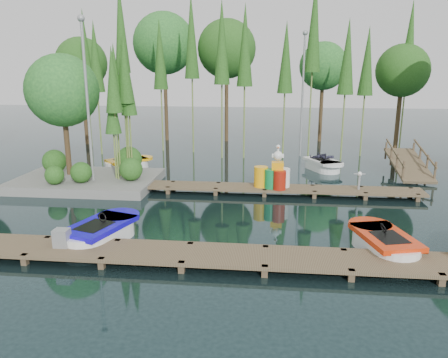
# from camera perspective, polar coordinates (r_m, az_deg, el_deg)

# --- Properties ---
(ground_plane) EXTENTS (90.00, 90.00, 0.00)m
(ground_plane) POSITION_cam_1_polar(r_m,az_deg,el_deg) (16.33, -1.94, -4.13)
(ground_plane) COLOR #1C3234
(near_dock) EXTENTS (18.00, 1.50, 0.50)m
(near_dock) POSITION_cam_1_polar(r_m,az_deg,el_deg) (12.11, -4.98, -9.75)
(near_dock) COLOR brown
(near_dock) RESTS_ON ground
(far_dock) EXTENTS (15.00, 1.20, 0.50)m
(far_dock) POSITION_cam_1_polar(r_m,az_deg,el_deg) (18.55, 2.20, -1.13)
(far_dock) COLOR brown
(far_dock) RESTS_ON ground
(island) EXTENTS (6.20, 4.20, 6.75)m
(island) POSITION_cam_1_polar(r_m,az_deg,el_deg) (20.58, -18.48, 8.05)
(island) COLOR slate
(island) RESTS_ON ground
(tree_screen) EXTENTS (34.42, 18.53, 10.31)m
(tree_screen) POSITION_cam_1_polar(r_m,az_deg,el_deg) (26.30, -3.26, 16.34)
(tree_screen) COLOR #44321D
(tree_screen) RESTS_ON ground
(lamp_island) EXTENTS (0.30, 0.30, 7.25)m
(lamp_island) POSITION_cam_1_polar(r_m,az_deg,el_deg) (19.46, -17.52, 11.00)
(lamp_island) COLOR gray
(lamp_island) RESTS_ON ground
(lamp_rear) EXTENTS (0.30, 0.30, 7.25)m
(lamp_rear) POSITION_cam_1_polar(r_m,az_deg,el_deg) (26.42, 10.28, 12.11)
(lamp_rear) COLOR gray
(lamp_rear) RESTS_ON ground
(ramp) EXTENTS (1.50, 3.94, 1.49)m
(ramp) POSITION_cam_1_polar(r_m,az_deg,el_deg) (23.32, 22.97, 1.84)
(ramp) COLOR brown
(ramp) RESTS_ON ground
(boat_blue) EXTENTS (2.13, 3.17, 0.98)m
(boat_blue) POSITION_cam_1_polar(r_m,az_deg,el_deg) (13.89, -15.73, -6.81)
(boat_blue) COLOR white
(boat_blue) RESTS_ON ground
(boat_red) EXTENTS (1.94, 3.04, 0.95)m
(boat_red) POSITION_cam_1_polar(r_m,az_deg,el_deg) (13.41, 20.11, -7.98)
(boat_red) COLOR white
(boat_red) RESTS_ON ground
(boat_yellow_far) EXTENTS (2.69, 2.64, 1.30)m
(boat_yellow_far) POSITION_cam_1_polar(r_m,az_deg,el_deg) (23.49, -12.44, 1.95)
(boat_yellow_far) COLOR white
(boat_yellow_far) RESTS_ON ground
(boat_white_far) EXTENTS (2.22, 2.87, 1.24)m
(boat_white_far) POSITION_cam_1_polar(r_m,az_deg,el_deg) (23.26, 12.78, 1.81)
(boat_white_far) COLOR white
(boat_white_far) RESTS_ON ground
(utility_cabinet) EXTENTS (0.42, 0.35, 0.51)m
(utility_cabinet) POSITION_cam_1_polar(r_m,az_deg,el_deg) (13.10, -20.42, -7.22)
(utility_cabinet) COLOR gray
(utility_cabinet) RESTS_ON near_dock
(yellow_barrel) EXTENTS (0.58, 0.58, 0.86)m
(yellow_barrel) POSITION_cam_1_polar(r_m,az_deg,el_deg) (18.38, 4.84, 0.30)
(yellow_barrel) COLOR #FAA60D
(yellow_barrel) RESTS_ON far_dock
(drum_cluster) EXTENTS (1.06, 0.97, 1.82)m
(drum_cluster) POSITION_cam_1_polar(r_m,az_deg,el_deg) (18.21, 7.06, 0.45)
(drum_cluster) COLOR #0E7E3A
(drum_cluster) RESTS_ON far_dock
(seagull_post) EXTENTS (0.47, 0.25, 0.75)m
(seagull_post) POSITION_cam_1_polar(r_m,az_deg,el_deg) (18.72, 17.26, 0.20)
(seagull_post) COLOR gray
(seagull_post) RESTS_ON far_dock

